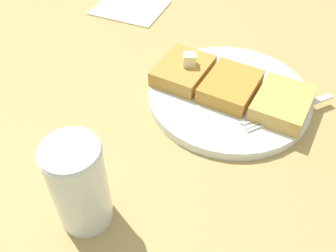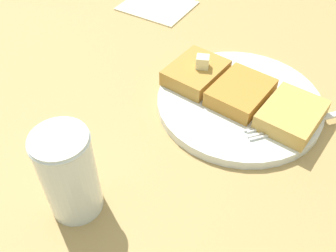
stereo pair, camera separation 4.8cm
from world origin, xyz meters
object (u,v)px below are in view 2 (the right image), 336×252
object	(u,v)px
plate	(239,102)
syrup_jar	(70,176)
napkin	(157,6)
fork	(291,125)

from	to	relation	value
plate	syrup_jar	distance (cm)	28.49
plate	napkin	world-z (taller)	plate
syrup_jar	plate	bearing A→B (deg)	66.52
syrup_jar	fork	bearing A→B (deg)	50.24
plate	napkin	size ratio (longest dim) A/B	1.77
plate	fork	xyz separation A→B (cm)	(8.43, -2.17, 0.78)
fork	napkin	bearing A→B (deg)	145.21
napkin	syrup_jar	bearing A→B (deg)	-72.48
plate	syrup_jar	size ratio (longest dim) A/B	2.12
fork	syrup_jar	bearing A→B (deg)	-129.76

